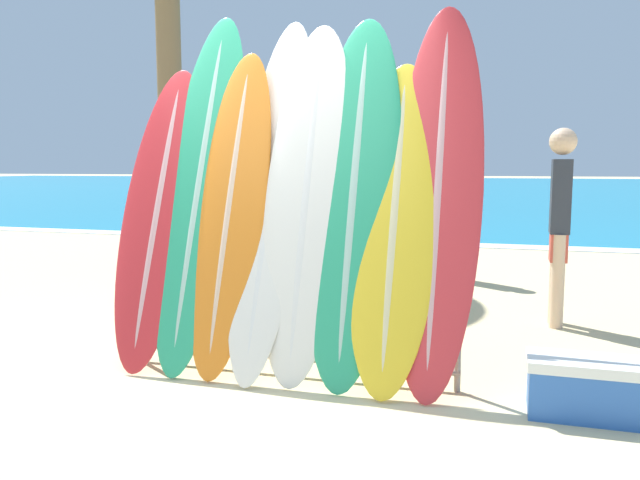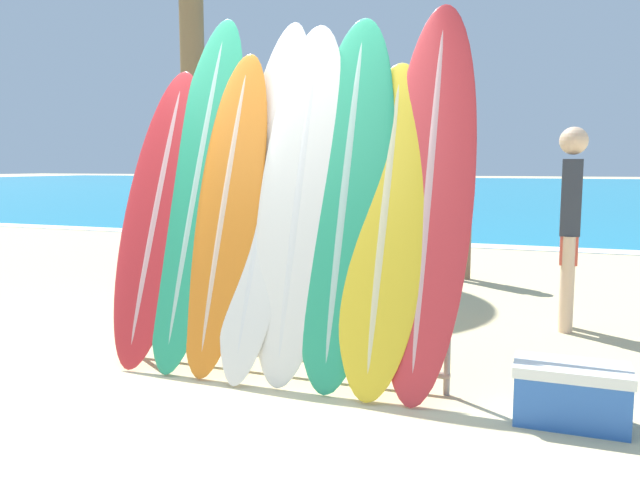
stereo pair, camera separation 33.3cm
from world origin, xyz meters
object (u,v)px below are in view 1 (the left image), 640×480
at_px(surfboard_slot_1, 201,186).
at_px(surfboard_slot_3, 272,190).
at_px(surfboard_slot_0, 159,213).
at_px(surfboard_slot_4, 307,197).
at_px(person_near_water, 560,219).
at_px(surfboard_rack, 286,310).
at_px(surfboard_slot_7, 438,192).
at_px(surfboard_slot_2, 231,208).
at_px(surfboard_slot_5, 354,195).
at_px(cooler_box, 583,387).
at_px(surfboard_slot_6, 395,222).
at_px(person_mid_beach, 442,199).

height_order(surfboard_slot_1, surfboard_slot_3, surfboard_slot_1).
xyz_separation_m(surfboard_slot_0, surfboard_slot_4, (1.09, 0.03, 0.13)).
height_order(surfboard_slot_1, person_near_water, surfboard_slot_1).
xyz_separation_m(surfboard_rack, surfboard_slot_4, (0.12, 0.10, 0.75)).
distance_m(surfboard_slot_4, surfboard_slot_7, 0.85).
distance_m(surfboard_slot_4, person_near_water, 2.49).
relative_size(surfboard_slot_2, surfboard_slot_5, 0.92).
bearing_deg(surfboard_slot_3, surfboard_slot_5, -5.23).
xyz_separation_m(surfboard_slot_0, surfboard_slot_7, (1.94, 0.06, 0.17)).
bearing_deg(surfboard_slot_7, surfboard_slot_0, -178.15).
bearing_deg(surfboard_rack, surfboard_slot_0, 175.68).
distance_m(surfboard_slot_2, surfboard_slot_7, 1.39).
bearing_deg(surfboard_slot_5, surfboard_rack, -166.07).
bearing_deg(surfboard_slot_0, surfboard_slot_7, 1.85).
distance_m(surfboard_slot_1, cooler_box, 2.74).
xyz_separation_m(surfboard_slot_5, surfboard_slot_6, (0.27, -0.05, -0.16)).
height_order(surfboard_slot_3, surfboard_slot_5, surfboard_slot_3).
bearing_deg(surfboard_slot_6, surfboard_slot_4, 176.14).
bearing_deg(surfboard_slot_6, surfboard_slot_0, 179.53).
xyz_separation_m(surfboard_rack, cooler_box, (1.82, -0.19, -0.27)).
xyz_separation_m(surfboard_slot_4, person_near_water, (1.70, 1.79, -0.25)).
bearing_deg(surfboard_slot_7, person_mid_beach, 95.12).
bearing_deg(surfboard_slot_4, cooler_box, -9.57).
bearing_deg(surfboard_slot_2, surfboard_slot_7, 2.38).
distance_m(surfboard_slot_1, surfboard_slot_2, 0.30).
bearing_deg(surfboard_slot_4, surfboard_slot_2, -177.77).
distance_m(surfboard_slot_1, person_near_water, 3.07).
bearing_deg(surfboard_slot_0, surfboard_slot_4, 1.36).
relative_size(surfboard_slot_5, surfboard_slot_7, 0.98).
xyz_separation_m(surfboard_slot_3, cooler_box, (1.97, -0.35, -1.06)).
height_order(surfboard_slot_2, cooler_box, surfboard_slot_2).
bearing_deg(surfboard_slot_1, surfboard_rack, -12.08).
relative_size(person_near_water, cooler_box, 2.85).
bearing_deg(surfboard_slot_3, surfboard_slot_7, -1.33).
xyz_separation_m(surfboard_rack, surfboard_slot_1, (-0.68, 0.14, 0.81)).
xyz_separation_m(surfboard_slot_1, surfboard_slot_5, (1.11, -0.04, -0.05)).
distance_m(surfboard_slot_0, surfboard_slot_4, 1.10).
bearing_deg(surfboard_slot_3, surfboard_slot_1, -178.17).
bearing_deg(surfboard_slot_6, surfboard_slot_7, 16.52).
bearing_deg(surfboard_slot_0, surfboard_slot_1, 13.68).
xyz_separation_m(surfboard_slot_2, person_near_water, (2.24, 1.81, -0.17)).
bearing_deg(surfboard_slot_5, surfboard_slot_2, -177.99).
height_order(surfboard_rack, surfboard_slot_7, surfboard_slot_7).
xyz_separation_m(surfboard_slot_3, surfboard_slot_5, (0.59, -0.05, -0.02)).
xyz_separation_m(surfboard_slot_4, surfboard_slot_6, (0.59, -0.04, -0.15)).
xyz_separation_m(surfboard_rack, surfboard_slot_3, (-0.15, 0.16, 0.79)).
height_order(surfboard_slot_1, surfboard_slot_6, surfboard_slot_1).
height_order(surfboard_slot_0, surfboard_slot_4, surfboard_slot_4).
xyz_separation_m(surfboard_slot_4, person_mid_beach, (0.50, 3.89, -0.21)).
height_order(surfboard_slot_2, surfboard_slot_7, surfboard_slot_7).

